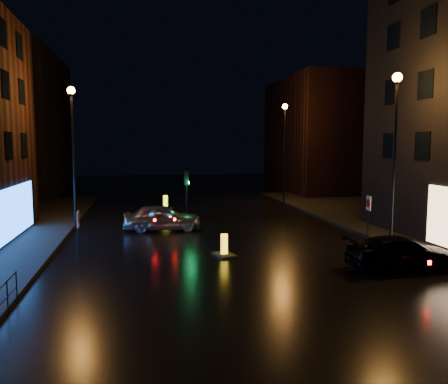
# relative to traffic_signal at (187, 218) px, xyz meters

# --- Properties ---
(ground) EXTENTS (120.00, 120.00, 0.00)m
(ground) POSITION_rel_traffic_signal_xyz_m (1.20, -14.00, -0.50)
(ground) COLOR black
(ground) RESTS_ON ground
(building_far_left) EXTENTS (8.00, 16.00, 14.00)m
(building_far_left) POSITION_rel_traffic_signal_xyz_m (-14.80, 21.00, 6.50)
(building_far_left) COLOR black
(building_far_left) RESTS_ON ground
(building_far_right) EXTENTS (8.00, 14.00, 12.00)m
(building_far_right) POSITION_rel_traffic_signal_xyz_m (16.20, 18.00, 5.50)
(building_far_right) COLOR black
(building_far_right) RESTS_ON ground
(street_lamp_lfar) EXTENTS (0.44, 0.44, 8.37)m
(street_lamp_lfar) POSITION_rel_traffic_signal_xyz_m (-6.60, -0.00, 5.06)
(street_lamp_lfar) COLOR black
(street_lamp_lfar) RESTS_ON ground
(street_lamp_rnear) EXTENTS (0.44, 0.44, 8.37)m
(street_lamp_rnear) POSITION_rel_traffic_signal_xyz_m (9.00, -8.00, 5.06)
(street_lamp_rnear) COLOR black
(street_lamp_rnear) RESTS_ON ground
(street_lamp_rfar) EXTENTS (0.44, 0.44, 8.37)m
(street_lamp_rfar) POSITION_rel_traffic_signal_xyz_m (9.00, 8.00, 5.06)
(street_lamp_rfar) COLOR black
(street_lamp_rfar) RESTS_ON ground
(traffic_signal) EXTENTS (1.40, 2.40, 3.45)m
(traffic_signal) POSITION_rel_traffic_signal_xyz_m (0.00, 0.00, 0.00)
(traffic_signal) COLOR black
(traffic_signal) RESTS_ON ground
(silver_hatchback) EXTENTS (4.56, 1.98, 1.53)m
(silver_hatchback) POSITION_rel_traffic_signal_xyz_m (-1.56, -1.04, 0.26)
(silver_hatchback) COLOR #B6BABF
(silver_hatchback) RESTS_ON ground
(dark_sedan) EXTENTS (4.60, 1.94, 1.32)m
(dark_sedan) POSITION_rel_traffic_signal_xyz_m (7.66, -11.01, 0.16)
(dark_sedan) COLOR black
(dark_sedan) RESTS_ON ground
(bollard_near) EXTENTS (1.07, 1.33, 1.01)m
(bollard_near) POSITION_rel_traffic_signal_xyz_m (0.91, -7.62, -0.28)
(bollard_near) COLOR black
(bollard_near) RESTS_ON ground
(bollard_far) EXTENTS (1.25, 1.51, 1.13)m
(bollard_far) POSITION_rel_traffic_signal_xyz_m (-0.91, 6.97, -0.25)
(bollard_far) COLOR black
(bollard_far) RESTS_ON ground
(road_sign_left) EXTENTS (0.07, 0.52, 2.15)m
(road_sign_left) POSITION_rel_traffic_signal_xyz_m (-5.51, -6.94, 1.11)
(road_sign_left) COLOR black
(road_sign_left) RESTS_ON ground
(road_sign_right) EXTENTS (0.14, 0.57, 2.35)m
(road_sign_right) POSITION_rel_traffic_signal_xyz_m (9.10, -5.67, 1.26)
(road_sign_right) COLOR black
(road_sign_right) RESTS_ON ground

